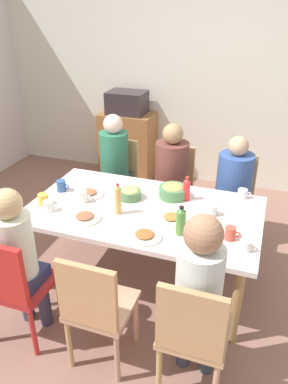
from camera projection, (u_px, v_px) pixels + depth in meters
ground_plane at (144, 278)px, 3.31m from camera, size 6.52×6.52×0.00m
wall_back at (204, 82)px, 4.61m from camera, size 5.68×0.12×2.60m
dining_table at (144, 216)px, 3.01m from camera, size 1.85×1.05×0.72m
chair_0 at (193, 332)px, 2.14m from camera, size 0.40×0.40×0.90m
person_0 at (199, 291)px, 2.11m from camera, size 0.30×0.30×1.24m
chair_1 at (173, 185)px, 3.84m from camera, size 0.40×0.40×0.90m
person_1 at (171, 170)px, 3.67m from camera, size 0.33×0.33×1.18m
chair_2 at (13, 284)px, 2.50m from camera, size 0.40×0.40×0.90m
person_2 at (18, 253)px, 2.49m from camera, size 0.30×0.30×1.19m
chair_3 at (96, 306)px, 2.32m from camera, size 0.40×0.40×0.90m
chair_4 at (233, 194)px, 3.65m from camera, size 0.40×0.40×0.90m
person_4 at (234, 182)px, 3.50m from camera, size 0.33×0.33×1.13m
chair_5 at (118, 176)px, 4.02m from camera, size 0.40×0.40×0.90m
person_5 at (114, 161)px, 3.84m from camera, size 0.30×0.30×1.21m
plate_0 at (89, 193)px, 3.18m from camera, size 0.26×0.26×0.04m
plate_1 at (172, 218)px, 2.82m from camera, size 0.23×0.23×0.04m
plate_2 at (145, 236)px, 2.62m from camera, size 0.25×0.25×0.04m
plate_3 at (85, 217)px, 2.84m from camera, size 0.25×0.25×0.04m
bowl_0 at (130, 193)px, 3.11m from camera, size 0.19×0.19×0.10m
bowl_1 at (173, 191)px, 3.13m from camera, size 0.24×0.24×0.11m
cup_0 at (83, 197)px, 3.05m from camera, size 0.11×0.07×0.10m
cup_1 at (231, 233)px, 2.58m from camera, size 0.11×0.07×0.10m
cup_2 at (49, 206)px, 2.93m from camera, size 0.12×0.08×0.09m
cup_3 at (43, 199)px, 3.02m from camera, size 0.12×0.08×0.09m
cup_4 at (62, 186)px, 3.23m from camera, size 0.12×0.08×0.10m
cup_5 at (243, 194)px, 3.12m from camera, size 0.12×0.08×0.08m
cup_6 at (211, 210)px, 2.87m from camera, size 0.13×0.09×0.09m
cup_7 at (246, 246)px, 2.47m from camera, size 0.11×0.08×0.08m
bottle_0 at (181, 221)px, 2.61m from camera, size 0.07×0.07×0.22m
bottle_1 at (118, 200)px, 2.86m from camera, size 0.05×0.05×0.26m
bottle_2 at (187, 189)px, 3.06m from camera, size 0.06×0.06×0.21m
side_cabinet at (128, 146)px, 5.02m from camera, size 0.70×0.44×0.90m
microwave at (127, 102)px, 4.75m from camera, size 0.48×0.36×0.28m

